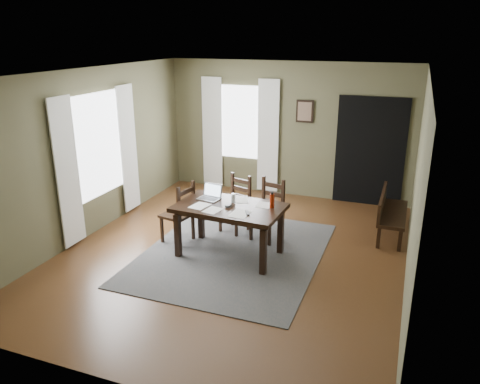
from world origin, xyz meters
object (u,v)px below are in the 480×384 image
at_px(chair_back_left, 236,204).
at_px(laptop, 211,195).
at_px(chair_back_right, 268,211).
at_px(dining_table, 229,212).
at_px(chair_end, 180,214).
at_px(water_bottle, 272,200).
at_px(bench, 389,210).

bearing_deg(chair_back_left, laptop, -85.46).
bearing_deg(chair_back_right, laptop, -126.95).
relative_size(dining_table, chair_back_right, 1.64).
xyz_separation_m(chair_end, chair_back_left, (0.67, 0.76, -0.02)).
height_order(chair_back_right, laptop, laptop).
xyz_separation_m(chair_back_right, water_bottle, (0.24, -0.63, 0.42)).
relative_size(bench, laptop, 3.59).
xyz_separation_m(chair_back_left, chair_back_right, (0.61, -0.13, 0.02)).
xyz_separation_m(chair_back_left, water_bottle, (0.85, -0.76, 0.44)).
xyz_separation_m(chair_end, water_bottle, (1.52, -0.00, 0.42)).
xyz_separation_m(chair_end, laptop, (0.53, 0.04, 0.37)).
distance_m(chair_back_left, bench, 2.53).
bearing_deg(chair_back_right, dining_table, -99.83).
bearing_deg(laptop, chair_end, -165.76).
xyz_separation_m(laptop, water_bottle, (1.00, -0.05, 0.05)).
bearing_deg(chair_end, water_bottle, 100.32).
distance_m(bench, water_bottle, 2.20).
distance_m(dining_table, chair_back_left, 0.97).
relative_size(chair_back_right, laptop, 2.71).
bearing_deg(chair_end, chair_back_right, 126.67).
relative_size(chair_back_left, chair_back_right, 0.96).
bearing_deg(water_bottle, chair_back_left, 138.10).
bearing_deg(laptop, chair_back_right, 47.64).
xyz_separation_m(bench, laptop, (-2.57, -1.41, 0.41)).
relative_size(chair_end, laptop, 2.73).
bearing_deg(laptop, water_bottle, 7.00).
xyz_separation_m(chair_back_left, bench, (2.43, 0.69, -0.03)).
xyz_separation_m(chair_end, chair_back_right, (1.28, 0.63, -0.00)).
distance_m(dining_table, water_bottle, 0.66).
bearing_deg(laptop, bench, 38.36).
relative_size(dining_table, chair_end, 1.63).
xyz_separation_m(dining_table, chair_end, (-0.91, 0.15, -0.21)).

